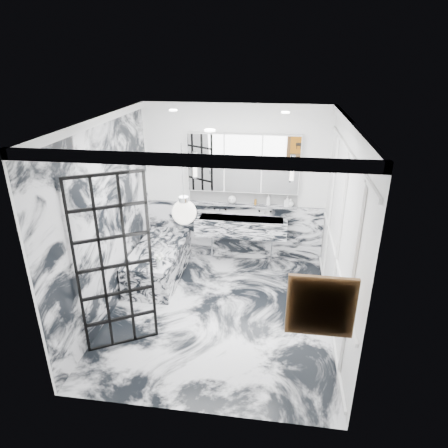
% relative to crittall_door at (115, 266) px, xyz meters
% --- Properties ---
extents(floor, '(3.60, 3.60, 0.00)m').
position_rel_crittall_door_xyz_m(floor, '(1.16, 0.83, -1.16)').
color(floor, silver).
rests_on(floor, ground).
extents(ceiling, '(3.60, 3.60, 0.00)m').
position_rel_crittall_door_xyz_m(ceiling, '(1.16, 0.83, 1.64)').
color(ceiling, white).
rests_on(ceiling, wall_back).
extents(wall_back, '(3.60, 0.00, 3.60)m').
position_rel_crittall_door_xyz_m(wall_back, '(1.16, 2.63, 0.24)').
color(wall_back, white).
rests_on(wall_back, floor).
extents(wall_front, '(3.60, 0.00, 3.60)m').
position_rel_crittall_door_xyz_m(wall_front, '(1.16, -0.97, 0.24)').
color(wall_front, white).
rests_on(wall_front, floor).
extents(wall_left, '(0.00, 3.60, 3.60)m').
position_rel_crittall_door_xyz_m(wall_left, '(-0.44, 0.83, 0.24)').
color(wall_left, white).
rests_on(wall_left, floor).
extents(wall_right, '(0.00, 3.60, 3.60)m').
position_rel_crittall_door_xyz_m(wall_right, '(2.76, 0.83, 0.24)').
color(wall_right, white).
rests_on(wall_right, floor).
extents(marble_clad_back, '(3.18, 0.05, 1.05)m').
position_rel_crittall_door_xyz_m(marble_clad_back, '(1.16, 2.61, -0.63)').
color(marble_clad_back, silver).
rests_on(marble_clad_back, floor).
extents(marble_clad_left, '(0.02, 3.56, 2.68)m').
position_rel_crittall_door_xyz_m(marble_clad_left, '(-0.43, 0.83, 0.18)').
color(marble_clad_left, silver).
rests_on(marble_clad_left, floor).
extents(panel_molding, '(0.03, 3.40, 2.30)m').
position_rel_crittall_door_xyz_m(panel_molding, '(2.74, 0.83, 0.14)').
color(panel_molding, white).
rests_on(panel_molding, floor).
extents(soap_bottle_a, '(0.08, 0.08, 0.20)m').
position_rel_crittall_door_xyz_m(soap_bottle_a, '(1.76, 2.54, 0.03)').
color(soap_bottle_a, '#8C5919').
rests_on(soap_bottle_a, ledge).
extents(soap_bottle_b, '(0.11, 0.11, 0.19)m').
position_rel_crittall_door_xyz_m(soap_bottle_b, '(2.08, 2.54, 0.03)').
color(soap_bottle_b, '#4C4C51').
rests_on(soap_bottle_b, ledge).
extents(soap_bottle_c, '(0.15, 0.15, 0.14)m').
position_rel_crittall_door_xyz_m(soap_bottle_c, '(2.14, 2.54, 0.01)').
color(soap_bottle_c, silver).
rests_on(soap_bottle_c, ledge).
extents(face_pot, '(0.14, 0.14, 0.14)m').
position_rel_crittall_door_xyz_m(face_pot, '(1.12, 2.54, 0.01)').
color(face_pot, white).
rests_on(face_pot, ledge).
extents(amber_bottle, '(0.04, 0.04, 0.10)m').
position_rel_crittall_door_xyz_m(amber_bottle, '(1.53, 2.54, -0.02)').
color(amber_bottle, '#8C5919').
rests_on(amber_bottle, ledge).
extents(flower_vase, '(0.08, 0.08, 0.12)m').
position_rel_crittall_door_xyz_m(flower_vase, '(0.21, 1.06, -0.55)').
color(flower_vase, silver).
rests_on(flower_vase, bathtub).
extents(crittall_door, '(0.78, 0.47, 2.31)m').
position_rel_crittall_door_xyz_m(crittall_door, '(0.00, 0.00, 0.00)').
color(crittall_door, black).
rests_on(crittall_door, floor).
extents(artwork, '(0.51, 0.05, 0.51)m').
position_rel_crittall_door_xyz_m(artwork, '(2.36, -0.93, 0.30)').
color(artwork, orange).
rests_on(artwork, wall_front).
extents(pendant_light, '(0.25, 0.25, 0.25)m').
position_rel_crittall_door_xyz_m(pendant_light, '(0.97, -0.29, 0.87)').
color(pendant_light, white).
rests_on(pendant_light, ceiling).
extents(trough_sink, '(1.60, 0.45, 0.30)m').
position_rel_crittall_door_xyz_m(trough_sink, '(1.31, 2.39, -0.43)').
color(trough_sink, silver).
rests_on(trough_sink, wall_back).
extents(ledge, '(1.90, 0.14, 0.04)m').
position_rel_crittall_door_xyz_m(ledge, '(1.31, 2.55, -0.09)').
color(ledge, silver).
rests_on(ledge, wall_back).
extents(subway_tile, '(1.90, 0.03, 0.23)m').
position_rel_crittall_door_xyz_m(subway_tile, '(1.31, 2.61, 0.05)').
color(subway_tile, white).
rests_on(subway_tile, wall_back).
extents(mirror_cabinet, '(1.90, 0.16, 1.00)m').
position_rel_crittall_door_xyz_m(mirror_cabinet, '(1.31, 2.56, 0.66)').
color(mirror_cabinet, white).
rests_on(mirror_cabinet, wall_back).
extents(sconce_left, '(0.07, 0.07, 0.40)m').
position_rel_crittall_door_xyz_m(sconce_left, '(0.49, 2.46, 0.62)').
color(sconce_left, white).
rests_on(sconce_left, mirror_cabinet).
extents(sconce_right, '(0.07, 0.07, 0.40)m').
position_rel_crittall_door_xyz_m(sconce_right, '(2.13, 2.46, 0.62)').
color(sconce_right, white).
rests_on(sconce_right, mirror_cabinet).
extents(bathtub, '(0.75, 1.65, 0.55)m').
position_rel_crittall_door_xyz_m(bathtub, '(-0.02, 1.73, -0.88)').
color(bathtub, silver).
rests_on(bathtub, floor).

